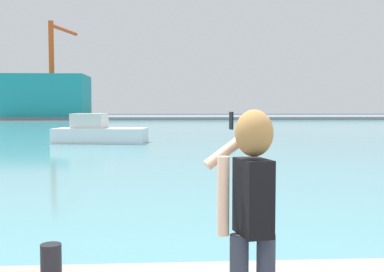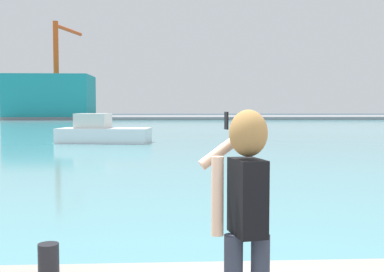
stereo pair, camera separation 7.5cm
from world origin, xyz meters
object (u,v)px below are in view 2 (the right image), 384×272
Objects in this scene: person_photographer at (246,202)px; warehouse_left at (51,96)px; port_crane at (59,59)px; harbor_bollard at (49,261)px; boat_moored at (102,132)px.

person_photographer is 0.11× the size of warehouse_left.
person_photographer is at bearing -76.74° from port_crane.
harbor_bollard is (-1.79, 1.42, -0.88)m from person_photographer.
port_crane is (-21.25, 90.19, 9.82)m from person_photographer.
harbor_bollard is 88.58m from warehouse_left.
person_photographer is 90.35m from warehouse_left.
person_photographer is 4.77× the size of harbor_bollard.
port_crane is at bearing 67.88° from warehouse_left.
port_crane is (1.09, 2.68, 7.11)m from warehouse_left.
person_photographer is 0.10× the size of port_crane.
warehouse_left is (-20.56, 86.09, 3.59)m from harbor_bollard.
port_crane is (-16.38, 61.92, 10.82)m from boat_moored.
warehouse_left is at bearing 114.87° from boat_moored.
person_photographer is 0.28× the size of boat_moored.
person_photographer is at bearing -75.68° from warehouse_left.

